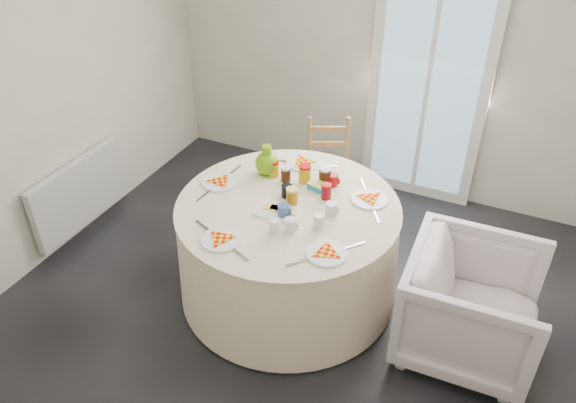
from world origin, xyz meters
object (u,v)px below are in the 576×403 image
at_px(radiator, 81,193).
at_px(table, 288,251).
at_px(wooden_chair, 328,165).
at_px(green_pitcher, 267,162).
at_px(armchair, 472,305).

height_order(radiator, table, table).
relative_size(radiator, wooden_chair, 1.18).
bearing_deg(table, green_pitcher, 135.53).
distance_m(table, armchair, 1.27).
height_order(wooden_chair, green_pitcher, green_pitcher).
distance_m(radiator, green_pitcher, 1.65).
bearing_deg(radiator, green_pitcher, 12.82).
bearing_deg(table, armchair, -0.31).
bearing_deg(wooden_chair, armchair, -61.87).
xyz_separation_m(radiator, wooden_chair, (1.72, 1.12, 0.09)).
distance_m(armchair, green_pitcher, 1.68).
height_order(table, green_pitcher, green_pitcher).
xyz_separation_m(radiator, table, (1.84, 0.05, -0.01)).
relative_size(armchair, green_pitcher, 3.73).
height_order(armchair, green_pitcher, green_pitcher).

